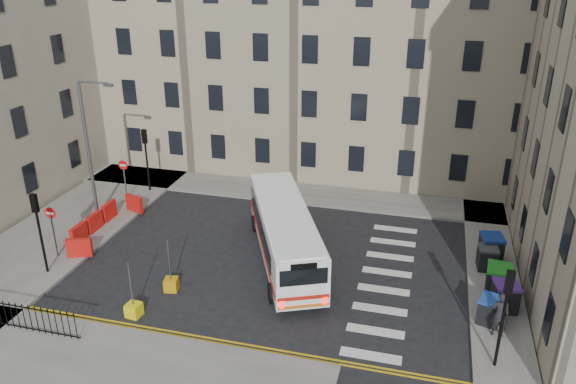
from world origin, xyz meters
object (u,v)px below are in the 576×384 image
at_px(wheelie_bin_a, 490,310).
at_px(wheelie_bin_d, 487,258).
at_px(bollard_yellow, 171,284).
at_px(wheelie_bin_e, 491,248).
at_px(bollard_chevron, 134,310).
at_px(pedestrian, 500,314).
at_px(streetlamp, 88,150).
at_px(wheelie_bin_b, 505,296).
at_px(wheelie_bin_c, 498,281).
at_px(bus, 284,231).

bearing_deg(wheelie_bin_a, wheelie_bin_d, 106.70).
bearing_deg(bollard_yellow, wheelie_bin_d, 21.34).
height_order(wheelie_bin_e, bollard_chevron, wheelie_bin_e).
distance_m(wheelie_bin_e, pedestrian, 6.29).
relative_size(streetlamp, wheelie_bin_b, 6.07).
relative_size(wheelie_bin_c, bollard_chevron, 2.32).
bearing_deg(wheelie_bin_e, wheelie_bin_a, -103.75).
bearing_deg(wheelie_bin_b, wheelie_bin_a, -132.34).
bearing_deg(pedestrian, bollard_chevron, 7.36).
bearing_deg(pedestrian, bollard_yellow, -1.16).
bearing_deg(bollard_yellow, bollard_chevron, -106.61).
bearing_deg(bollard_chevron, wheelie_bin_b, 16.02).
xyz_separation_m(wheelie_bin_e, bollard_chevron, (-15.10, -8.70, -0.53)).
bearing_deg(wheelie_bin_c, wheelie_bin_a, -96.53).
xyz_separation_m(streetlamp, wheelie_bin_e, (21.89, 0.70, -3.51)).
relative_size(bus, wheelie_bin_a, 8.14).
height_order(wheelie_bin_e, pedestrian, pedestrian).
xyz_separation_m(wheelie_bin_a, pedestrian, (0.26, -0.85, 0.42)).
xyz_separation_m(bollard_yellow, bollard_chevron, (-0.67, -2.26, 0.00)).
bearing_deg(wheelie_bin_e, wheelie_bin_d, -113.37).
height_order(wheelie_bin_d, bollard_yellow, wheelie_bin_d).
xyz_separation_m(wheelie_bin_e, bollard_yellow, (-14.42, -6.44, -0.53)).
bearing_deg(wheelie_bin_b, streetlamp, 159.05).
relative_size(streetlamp, bus, 0.79).
bearing_deg(bus, wheelie_bin_b, -34.47).
bearing_deg(wheelie_bin_d, wheelie_bin_b, -84.84).
xyz_separation_m(bus, pedestrian, (9.99, -3.90, -0.47)).
distance_m(wheelie_bin_c, bollard_chevron, 16.21).
relative_size(bus, wheelie_bin_b, 7.66).
bearing_deg(wheelie_bin_c, bus, -178.97).
relative_size(wheelie_bin_e, pedestrian, 0.70).
distance_m(wheelie_bin_e, bollard_yellow, 15.81).
distance_m(streetlamp, wheelie_bin_e, 22.18).
distance_m(wheelie_bin_b, wheelie_bin_d, 3.42).
bearing_deg(wheelie_bin_c, bollard_chevron, -154.62).
bearing_deg(wheelie_bin_d, wheelie_bin_c, -85.42).
distance_m(bus, wheelie_bin_b, 10.61).
height_order(bus, bollard_yellow, bus).
height_order(bus, wheelie_bin_d, bus).
bearing_deg(streetlamp, wheelie_bin_e, 1.84).
height_order(bollard_yellow, bollard_chevron, same).
xyz_separation_m(wheelie_bin_b, wheelie_bin_d, (-0.54, 3.38, -0.06)).
height_order(wheelie_bin_a, bollard_chevron, wheelie_bin_a).
height_order(wheelie_bin_a, wheelie_bin_d, wheelie_bin_d).
xyz_separation_m(bus, wheelie_bin_a, (9.73, -3.05, -0.89)).
bearing_deg(streetlamp, wheelie_bin_d, -0.50).
bearing_deg(wheelie_bin_d, bollard_yellow, -162.52).
xyz_separation_m(wheelie_bin_b, wheelie_bin_c, (-0.20, 1.13, 0.06)).
xyz_separation_m(bus, wheelie_bin_e, (10.08, 2.38, -0.78)).
bearing_deg(bollard_chevron, bus, 51.59).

